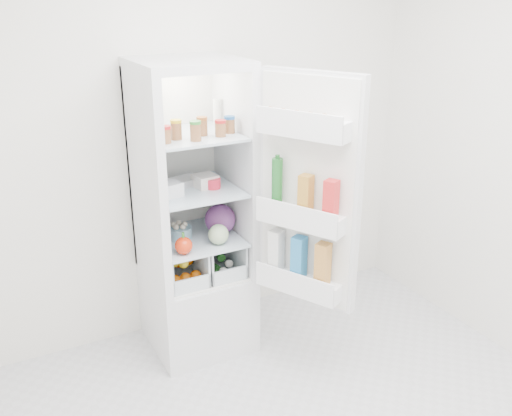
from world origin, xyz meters
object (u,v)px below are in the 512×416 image
refrigerator (192,245)px  red_cabbage (220,219)px  mushroom_bowl (180,232)px  fridge_door (306,199)px

refrigerator → red_cabbage: 0.25m
mushroom_bowl → fridge_door: fridge_door is taller
refrigerator → red_cabbage: bearing=-28.4°
fridge_door → refrigerator: bearing=8.7°
red_cabbage → refrigerator: bearing=151.6°
red_cabbage → fridge_door: size_ratio=0.14×
refrigerator → fridge_door: 0.86m
mushroom_bowl → refrigerator: bearing=18.2°
refrigerator → fridge_door: size_ratio=1.38×
red_cabbage → mushroom_bowl: size_ratio=1.26×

